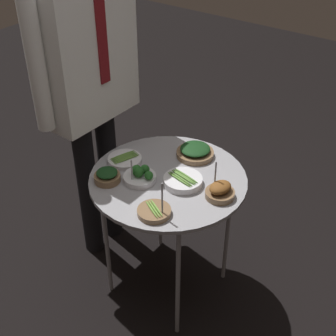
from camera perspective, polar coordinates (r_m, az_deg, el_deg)
ground_plane at (r=2.51m, az=0.00°, el=-13.78°), size 8.00×8.00×0.00m
serving_cart at (r=2.07m, az=0.00°, el=-2.17°), size 0.69×0.69×0.68m
bowl_roast_mid_left at (r=1.93m, az=6.36°, el=-2.81°), size 0.12×0.12×0.16m
bowl_broccoli_mid_right at (r=2.02m, az=-3.41°, el=-0.92°), size 0.14×0.14×0.12m
bowl_spinach_front_center at (r=2.03m, az=-7.42°, el=-0.99°), size 0.12×0.12×0.06m
bowl_spinach_front_left at (r=2.18m, az=3.28°, el=2.04°), size 0.17×0.17×0.05m
bowl_asparagus_near_rim at (r=2.00m, az=1.78°, el=-1.60°), size 0.17×0.17×0.04m
bowl_asparagus_front_right at (r=2.15m, az=-5.29°, el=1.03°), size 0.16×0.16×0.03m
bowl_asparagus_center at (r=1.85m, az=-1.69°, el=-5.30°), size 0.14×0.14×0.17m
waiter_figure at (r=2.19m, az=-9.89°, el=11.78°), size 0.61×0.23×1.65m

